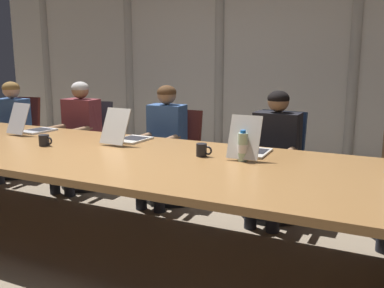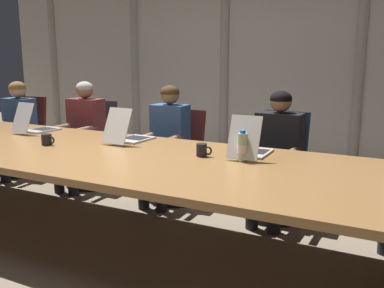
{
  "view_description": "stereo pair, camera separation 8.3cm",
  "coord_description": "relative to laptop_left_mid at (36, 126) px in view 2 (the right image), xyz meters",
  "views": [
    {
      "loc": [
        2.12,
        -2.72,
        1.48
      ],
      "look_at": [
        0.73,
        0.14,
        0.83
      ],
      "focal_mm": 40.75,
      "sensor_mm": 36.0,
      "label": 1
    },
    {
      "loc": [
        2.19,
        -2.69,
        1.48
      ],
      "look_at": [
        0.73,
        0.14,
        0.83
      ],
      "focal_mm": 40.75,
      "sensor_mm": 36.0,
      "label": 2
    }
  ],
  "objects": [
    {
      "name": "laptop_left_mid",
      "position": [
        0.0,
        0.0,
        0.0
      ],
      "size": [
        0.27,
        0.46,
        0.3
      ],
      "rotation": [
        0.0,
        0.0,
        1.48
      ],
      "color": "#BCBCC1",
      "rests_on": "conference_table"
    },
    {
      "name": "person_center",
      "position": [
        1.13,
        0.62,
        -0.12
      ],
      "size": [
        0.38,
        0.56,
        1.19
      ],
      "rotation": [
        0.0,
        0.0,
        -1.53
      ],
      "color": "#335184",
      "rests_on": "ground_plane"
    },
    {
      "name": "person_left_end",
      "position": [
        -1.04,
        0.62,
        -0.12
      ],
      "size": [
        0.4,
        0.56,
        1.17
      ],
      "rotation": [
        0.0,
        0.0,
        -1.53
      ],
      "color": "#335184",
      "rests_on": "ground_plane"
    },
    {
      "name": "office_chair_left_mid",
      "position": [
        0.05,
        0.78,
        -0.43
      ],
      "size": [
        0.6,
        0.61,
        0.96
      ],
      "rotation": [
        0.0,
        0.0,
        -1.4
      ],
      "color": "#2D2D38",
      "rests_on": "ground_plane"
    },
    {
      "name": "conference_table",
      "position": [
        1.15,
        -0.4,
        -0.18
      ],
      "size": [
        5.12,
        1.47,
        0.73
      ],
      "color": "olive",
      "rests_on": "ground_plane"
    },
    {
      "name": "person_left_mid",
      "position": [
        0.03,
        0.63,
        -0.11
      ],
      "size": [
        0.41,
        0.55,
        1.2
      ],
      "rotation": [
        0.0,
        0.0,
        -1.56
      ],
      "color": "brown",
      "rests_on": "ground_plane"
    },
    {
      "name": "coffee_mug_near",
      "position": [
        0.58,
        -0.42,
        -0.01
      ],
      "size": [
        0.13,
        0.09,
        0.09
      ],
      "color": "black",
      "rests_on": "conference_table"
    },
    {
      "name": "office_chair_right_mid",
      "position": [
        2.25,
        0.78,
        -0.43
      ],
      "size": [
        0.6,
        0.6,
        0.97
      ],
      "rotation": [
        0.0,
        0.0,
        -1.65
      ],
      "color": "navy",
      "rests_on": "ground_plane"
    },
    {
      "name": "person_right_mid",
      "position": [
        2.27,
        0.63,
        -0.12
      ],
      "size": [
        0.42,
        0.55,
        1.18
      ],
      "rotation": [
        0.0,
        0.0,
        -1.59
      ],
      "color": "black",
      "rests_on": "ground_plane"
    },
    {
      "name": "office_chair_left_end",
      "position": [
        -1.08,
        0.78,
        -0.43
      ],
      "size": [
        0.6,
        0.61,
        0.96
      ],
      "rotation": [
        0.0,
        0.0,
        -1.41
      ],
      "color": "#511E19",
      "rests_on": "ground_plane"
    },
    {
      "name": "curtain_backdrop",
      "position": [
        1.15,
        2.33,
        0.74
      ],
      "size": [
        7.66,
        0.17,
        3.06
      ],
      "color": "beige",
      "rests_on": "ground_plane"
    },
    {
      "name": "laptop_right_mid",
      "position": [
        2.26,
        -0.02,
        0.0
      ],
      "size": [
        0.25,
        0.48,
        0.32
      ],
      "rotation": [
        0.0,
        0.0,
        1.6
      ],
      "color": "beige",
      "rests_on": "conference_table"
    },
    {
      "name": "ground_plane",
      "position": [
        1.15,
        -0.4,
        -0.79
      ],
      "size": [
        15.31,
        15.31,
        0.0
      ],
      "primitive_type": "plane",
      "color": "#7F705B"
    },
    {
      "name": "coffee_mug_far",
      "position": [
        1.94,
        -0.2,
        -0.01
      ],
      "size": [
        0.13,
        0.08,
        0.1
      ],
      "color": "black",
      "rests_on": "conference_table"
    },
    {
      "name": "laptop_center",
      "position": [
        1.11,
        0.02,
        0.0
      ],
      "size": [
        0.27,
        0.48,
        0.31
      ],
      "rotation": [
        0.0,
        0.0,
        1.52
      ],
      "color": "beige",
      "rests_on": "conference_table"
    },
    {
      "name": "water_bottle_secondary",
      "position": [
        2.26,
        -0.21,
        0.04
      ],
      "size": [
        0.07,
        0.07,
        0.23
      ],
      "color": "#ADD1B2",
      "rests_on": "conference_table"
    },
    {
      "name": "office_chair_center",
      "position": [
        1.18,
        0.78,
        -0.44
      ],
      "size": [
        0.6,
        0.6,
        0.92
      ],
      "rotation": [
        0.0,
        0.0,
        -1.61
      ],
      "color": "#511E19",
      "rests_on": "ground_plane"
    }
  ]
}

